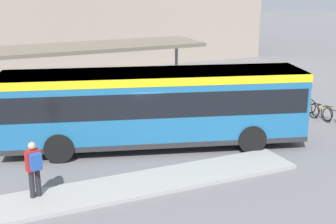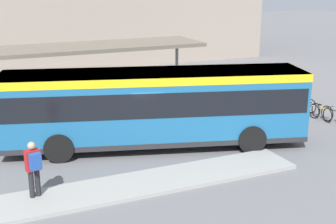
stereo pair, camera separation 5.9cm
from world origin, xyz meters
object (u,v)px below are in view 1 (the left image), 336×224
object	(u,v)px
bicycle_red	(304,103)
bicycle_white	(307,108)
bicycle_black	(335,116)
bicycle_yellow	(321,112)
pedestrian_waiting	(34,166)
city_bus	(155,103)
potted_planter_near_shelter	(117,107)

from	to	relation	value
bicycle_red	bicycle_white	bearing A→B (deg)	146.50
bicycle_black	bicycle_white	distance (m)	1.58
bicycle_white	bicycle_red	world-z (taller)	bicycle_white
bicycle_yellow	bicycle_red	world-z (taller)	bicycle_red
pedestrian_waiting	bicycle_white	size ratio (longest dim) A/B	1.04
bicycle_black	bicycle_white	xyz separation A→B (m)	(-0.31, 1.55, -0.01)
city_bus	potted_planter_near_shelter	bearing A→B (deg)	111.27
bicycle_yellow	bicycle_red	size ratio (longest dim) A/B	0.98
potted_planter_near_shelter	bicycle_white	bearing A→B (deg)	-17.87
pedestrian_waiting	bicycle_black	bearing A→B (deg)	-93.79
city_bus	bicycle_red	bearing A→B (deg)	27.62
bicycle_red	city_bus	bearing A→B (deg)	98.27
city_bus	bicycle_white	size ratio (longest dim) A/B	7.08
city_bus	bicycle_white	distance (m)	8.49
bicycle_white	potted_planter_near_shelter	size ratio (longest dim) A/B	1.23
bicycle_black	bicycle_red	xyz separation A→B (m)	(0.15, 2.33, -0.01)
pedestrian_waiting	potted_planter_near_shelter	world-z (taller)	pedestrian_waiting
bicycle_black	bicycle_yellow	bearing A→B (deg)	3.78
bicycle_black	pedestrian_waiting	bearing A→B (deg)	94.63
bicycle_yellow	potted_planter_near_shelter	world-z (taller)	potted_planter_near_shelter
pedestrian_waiting	bicycle_black	xyz separation A→B (m)	(13.63, 2.24, -0.74)
bicycle_yellow	bicycle_red	bearing A→B (deg)	178.09
pedestrian_waiting	bicycle_red	world-z (taller)	pedestrian_waiting
bicycle_yellow	potted_planter_near_shelter	distance (m)	9.52
bicycle_black	bicycle_white	world-z (taller)	bicycle_black
pedestrian_waiting	bicycle_red	bearing A→B (deg)	-84.79
bicycle_white	potted_planter_near_shelter	world-z (taller)	potted_planter_near_shelter
pedestrian_waiting	bicycle_yellow	world-z (taller)	pedestrian_waiting
bicycle_black	bicycle_red	bearing A→B (deg)	-8.44
bicycle_yellow	pedestrian_waiting	bearing A→B (deg)	-69.56
bicycle_black	potted_planter_near_shelter	xyz separation A→B (m)	(-8.94, 4.33, 0.31)
bicycle_white	potted_planter_near_shelter	xyz separation A→B (m)	(-8.63, 2.78, 0.32)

